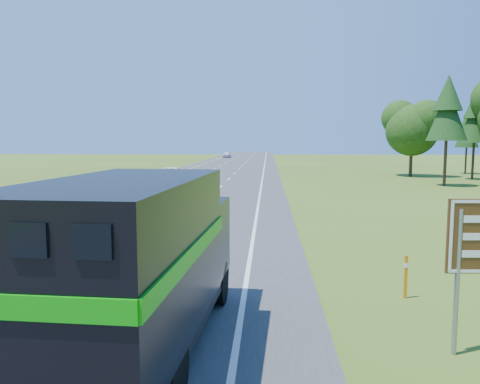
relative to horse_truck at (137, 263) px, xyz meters
The scene contains 6 objects.
road 36.54m from the horse_truck, 95.79° to the left, with size 15.00×260.00×0.04m, color #38383A.
lane_markings 36.54m from the horse_truck, 95.79° to the left, with size 11.15×260.00×0.01m.
horse_truck is the anchor object (origin of this frame).
white_suv 36.87m from the horse_truck, 101.01° to the left, with size 2.65×5.75×1.60m, color white.
far_car 107.84m from the horse_truck, 94.17° to the left, with size 1.70×4.23×1.44m, color silver.
delineator 7.42m from the horse_truck, 32.87° to the left, with size 0.10×0.05×1.16m.
Camera 1 is at (6.13, 5.27, 4.20)m, focal length 35.00 mm.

